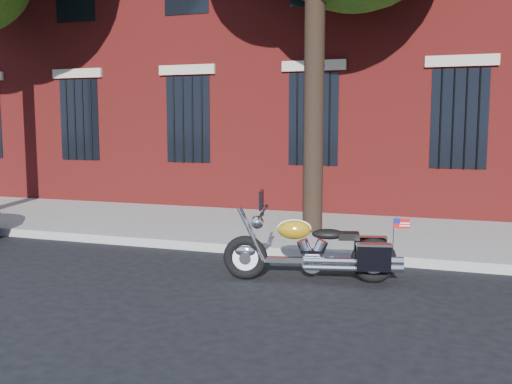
% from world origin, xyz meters
% --- Properties ---
extents(ground, '(120.00, 120.00, 0.00)m').
position_xyz_m(ground, '(0.00, 0.00, 0.00)').
color(ground, black).
rests_on(ground, ground).
extents(curb, '(40.00, 0.16, 0.15)m').
position_xyz_m(curb, '(0.00, 1.38, 0.07)').
color(curb, gray).
rests_on(curb, ground).
extents(sidewalk, '(40.00, 3.60, 0.15)m').
position_xyz_m(sidewalk, '(0.00, 3.26, 0.07)').
color(sidewalk, gray).
rests_on(sidewalk, ground).
extents(motorcycle, '(2.44, 1.02, 1.22)m').
position_xyz_m(motorcycle, '(1.21, 0.13, 0.41)').
color(motorcycle, black).
rests_on(motorcycle, ground).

